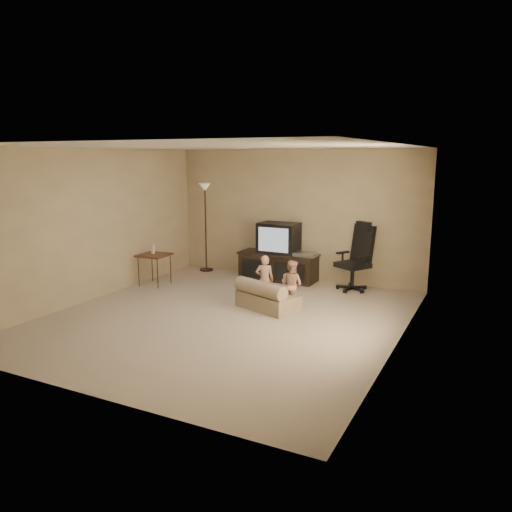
{
  "coord_description": "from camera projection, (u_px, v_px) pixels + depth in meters",
  "views": [
    {
      "loc": [
        3.58,
        -6.16,
        2.36
      ],
      "look_at": [
        0.21,
        0.6,
        0.85
      ],
      "focal_mm": 35.0,
      "sensor_mm": 36.0,
      "label": 1
    }
  ],
  "objects": [
    {
      "name": "floor_lamp",
      "position": [
        205.0,
        207.0,
        10.25
      ],
      "size": [
        0.28,
        0.28,
        1.82
      ],
      "color": "black",
      "rests_on": "floor"
    },
    {
      "name": "room_shell",
      "position": [
        224.0,
        216.0,
        7.14
      ],
      "size": [
        5.5,
        5.5,
        5.5
      ],
      "color": "silver",
      "rests_on": "floor"
    },
    {
      "name": "floor",
      "position": [
        225.0,
        318.0,
        7.43
      ],
      "size": [
        5.5,
        5.5,
        0.0
      ],
      "primitive_type": "plane",
      "color": "#B5A590",
      "rests_on": "ground"
    },
    {
      "name": "side_table",
      "position": [
        154.0,
        255.0,
        9.24
      ],
      "size": [
        0.54,
        0.54,
        0.79
      ],
      "rotation": [
        0.0,
        0.0,
        0.04
      ],
      "color": "brown",
      "rests_on": "floor"
    },
    {
      "name": "child_sofa",
      "position": [
        266.0,
        297.0,
        7.81
      ],
      "size": [
        1.1,
        0.85,
        0.48
      ],
      "rotation": [
        0.0,
        0.0,
        -0.35
      ],
      "color": "tan",
      "rests_on": "floor"
    },
    {
      "name": "office_chair",
      "position": [
        356.0,
        266.0,
        8.9
      ],
      "size": [
        0.77,
        0.78,
        1.23
      ],
      "rotation": [
        0.0,
        0.0,
        -0.52
      ],
      "color": "black",
      "rests_on": "floor"
    },
    {
      "name": "tv_stand",
      "position": [
        279.0,
        256.0,
        9.63
      ],
      "size": [
        1.56,
        0.58,
        1.11
      ],
      "rotation": [
        0.0,
        0.0,
        -0.01
      ],
      "color": "black",
      "rests_on": "floor"
    },
    {
      "name": "toddler_left",
      "position": [
        265.0,
        280.0,
        8.05
      ],
      "size": [
        0.35,
        0.3,
        0.81
      ],
      "primitive_type": "imported",
      "rotation": [
        0.0,
        0.0,
        3.47
      ],
      "color": "tan",
      "rests_on": "floor"
    },
    {
      "name": "toddler_right",
      "position": [
        291.0,
        285.0,
        7.79
      ],
      "size": [
        0.42,
        0.29,
        0.78
      ],
      "primitive_type": "imported",
      "rotation": [
        0.0,
        0.0,
        2.92
      ],
      "color": "tan",
      "rests_on": "floor"
    }
  ]
}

